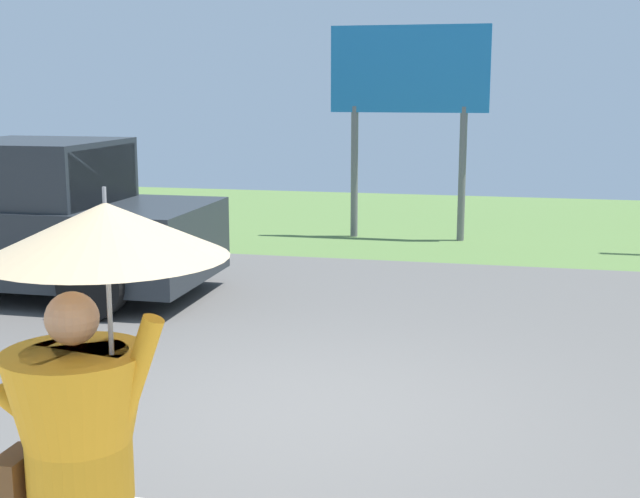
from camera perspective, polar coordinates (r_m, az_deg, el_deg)
name	(u,v)px	position (r m, az deg, el deg)	size (l,w,h in m)	color
ground_plane	(365,318)	(9.70, 2.99, -4.61)	(40.00, 22.00, 0.20)	#565451
monk_pedestrian	(87,436)	(3.77, -15.25, -11.87)	(1.06, 0.97, 2.13)	orange
pickup_truck	(5,222)	(11.31, -20.17, 1.70)	(5.20, 2.28, 1.88)	#23282D
roadside_billboard	(409,85)	(14.33, 5.95, 10.80)	(2.60, 0.12, 3.50)	slate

